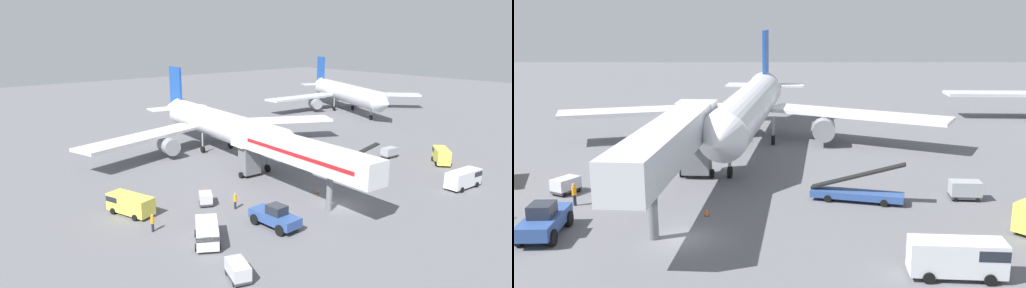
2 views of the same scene
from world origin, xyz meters
The scene contains 11 objects.
ground_plane centered at (0.00, 0.00, 0.00)m, with size 300.00×300.00×0.00m, color slate.
airplane_at_gate centered at (3.75, 28.74, 4.45)m, with size 45.76×41.90×12.72m.
jet_bridge centered at (-1.35, 6.59, 5.31)m, with size 4.84×23.67×7.03m.
pushback_tug centered at (-9.31, 0.56, 1.11)m, with size 2.69×5.61×2.39m.
belt_loader_truck centered at (13.02, 7.94, 0.78)m, with size 7.60×3.54×3.44m.
service_van_near_center centered at (16.82, -5.80, 1.28)m, with size 5.53×2.40×2.25m.
baggage_cart_mid_left centered at (21.93, 8.48, 0.86)m, with size 2.55×1.64×1.55m.
baggage_cart_mid_right centered at (-11.20, 10.10, 0.76)m, with size 2.29×2.61×1.36m.
ground_crew_worker_foreground centered at (-9.42, 6.95, 0.97)m, with size 0.39×0.39×1.82m.
safety_cone_alpha centered at (-8.95, 13.65, 0.30)m, with size 0.40×0.40×0.61m.
safety_cone_bravo centered at (1.29, 4.58, 0.28)m, with size 0.37×0.37×0.56m.
Camera 2 is at (6.02, -36.11, 14.65)m, focal length 40.13 mm.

